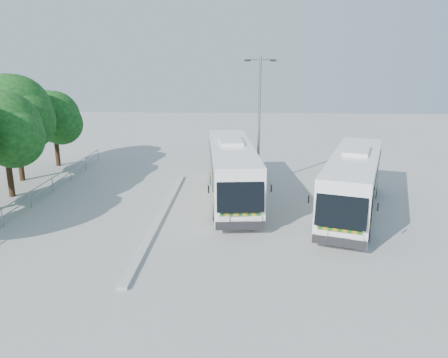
{
  "coord_description": "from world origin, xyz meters",
  "views": [
    {
      "loc": [
        2.08,
        -20.18,
        8.19
      ],
      "look_at": [
        1.08,
        2.69,
        1.93
      ],
      "focal_mm": 35.0,
      "sensor_mm": 36.0,
      "label": 1
    }
  ],
  "objects_px": {
    "tree_far_e": "(55,117)",
    "lamppost": "(259,116)",
    "coach_adjacent": "(353,181)",
    "tree_far_d": "(15,112)",
    "coach_main": "(232,170)",
    "tree_far_c": "(5,128)"
  },
  "relations": [
    {
      "from": "tree_far_c",
      "to": "coach_main",
      "type": "relative_size",
      "value": 0.53
    },
    {
      "from": "tree_far_e",
      "to": "coach_main",
      "type": "height_order",
      "value": "tree_far_e"
    },
    {
      "from": "tree_far_e",
      "to": "lamppost",
      "type": "height_order",
      "value": "lamppost"
    },
    {
      "from": "tree_far_d",
      "to": "coach_main",
      "type": "relative_size",
      "value": 0.6
    },
    {
      "from": "tree_far_d",
      "to": "coach_main",
      "type": "height_order",
      "value": "tree_far_d"
    },
    {
      "from": "tree_far_c",
      "to": "tree_far_e",
      "type": "height_order",
      "value": "tree_far_c"
    },
    {
      "from": "coach_main",
      "to": "lamppost",
      "type": "distance_m",
      "value": 4.55
    },
    {
      "from": "tree_far_d",
      "to": "tree_far_e",
      "type": "xyz_separation_m",
      "value": [
        0.68,
        4.5,
        -0.93
      ]
    },
    {
      "from": "tree_far_e",
      "to": "coach_adjacent",
      "type": "distance_m",
      "value": 23.24
    },
    {
      "from": "tree_far_e",
      "to": "tree_far_d",
      "type": "bearing_deg",
      "value": -98.63
    },
    {
      "from": "coach_main",
      "to": "tree_far_c",
      "type": "bearing_deg",
      "value": 175.04
    },
    {
      "from": "lamppost",
      "to": "tree_far_c",
      "type": "bearing_deg",
      "value": 177.71
    },
    {
      "from": "tree_far_d",
      "to": "tree_far_e",
      "type": "bearing_deg",
      "value": 81.37
    },
    {
      "from": "tree_far_e",
      "to": "coach_main",
      "type": "xyz_separation_m",
      "value": [
        14.07,
        -8.08,
        -2.07
      ]
    },
    {
      "from": "tree_far_e",
      "to": "lamppost",
      "type": "relative_size",
      "value": 0.7
    },
    {
      "from": "tree_far_d",
      "to": "coach_main",
      "type": "distance_m",
      "value": 15.47
    },
    {
      "from": "lamppost",
      "to": "coach_adjacent",
      "type": "bearing_deg",
      "value": -60.89
    },
    {
      "from": "coach_main",
      "to": "coach_adjacent",
      "type": "relative_size",
      "value": 1.03
    },
    {
      "from": "tree_far_d",
      "to": "coach_adjacent",
      "type": "relative_size",
      "value": 0.62
    },
    {
      "from": "tree_far_e",
      "to": "tree_far_c",
      "type": "bearing_deg",
      "value": -86.46
    },
    {
      "from": "coach_main",
      "to": "tree_far_e",
      "type": "bearing_deg",
      "value": 144.65
    },
    {
      "from": "tree_far_d",
      "to": "coach_adjacent",
      "type": "height_order",
      "value": "tree_far_d"
    }
  ]
}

